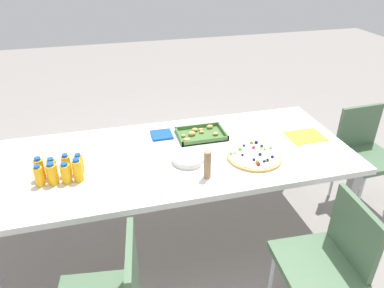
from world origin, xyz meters
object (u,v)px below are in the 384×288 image
(juice_bottle_3, at_px, (78,170))
(fruit_pizza, at_px, (254,156))
(party_table, at_px, (173,161))
(juice_bottle_1, at_px, (52,174))
(juice_bottle_7, at_px, (79,164))
(napkin_stack, at_px, (162,135))
(juice_bottle_4, at_px, (40,169))
(snack_tray, at_px, (200,134))
(juice_bottle_0, at_px, (39,176))
(chair_near_right, at_px, (329,256))
(cardboard_tube, at_px, (207,165))
(juice_bottle_6, at_px, (67,165))
(juice_bottle_5, at_px, (52,168))
(chair_end, at_px, (364,149))
(plate_stack, at_px, (188,159))
(paper_folder, at_px, (306,136))
(juice_bottle_2, at_px, (66,173))

(juice_bottle_3, height_order, fruit_pizza, juice_bottle_3)
(party_table, height_order, juice_bottle_1, juice_bottle_1)
(juice_bottle_7, bearing_deg, napkin_stack, 31.01)
(juice_bottle_4, distance_m, snack_tray, 1.11)
(juice_bottle_0, height_order, juice_bottle_4, juice_bottle_4)
(party_table, relative_size, juice_bottle_3, 16.07)
(juice_bottle_1, distance_m, juice_bottle_7, 0.17)
(chair_near_right, height_order, cardboard_tube, cardboard_tube)
(chair_near_right, bearing_deg, juice_bottle_6, 61.56)
(cardboard_tube, bearing_deg, napkin_stack, 106.21)
(juice_bottle_5, distance_m, juice_bottle_6, 0.08)
(juice_bottle_5, xyz_separation_m, cardboard_tube, (0.90, -0.24, 0.03))
(chair_end, relative_size, snack_tray, 2.40)
(juice_bottle_6, height_order, plate_stack, juice_bottle_6)
(napkin_stack, bearing_deg, juice_bottle_3, -143.52)
(party_table, distance_m, juice_bottle_7, 0.61)
(juice_bottle_3, distance_m, fruit_pizza, 1.12)
(juice_bottle_7, bearing_deg, fruit_pizza, -5.54)
(party_table, bearing_deg, juice_bottle_5, -174.37)
(chair_end, distance_m, juice_bottle_3, 2.22)
(juice_bottle_0, height_order, juice_bottle_5, juice_bottle_0)
(juice_bottle_1, relative_size, fruit_pizza, 0.39)
(fruit_pizza, bearing_deg, cardboard_tube, -159.42)
(plate_stack, height_order, paper_folder, plate_stack)
(paper_folder, bearing_deg, chair_end, 4.27)
(juice_bottle_1, distance_m, juice_bottle_6, 0.11)
(juice_bottle_6, bearing_deg, snack_tray, 16.54)
(juice_bottle_2, height_order, juice_bottle_6, juice_bottle_6)
(chair_end, distance_m, paper_folder, 0.64)
(juice_bottle_7, relative_size, cardboard_tube, 0.74)
(juice_bottle_0, bearing_deg, juice_bottle_3, -1.73)
(juice_bottle_5, relative_size, fruit_pizza, 0.36)
(cardboard_tube, bearing_deg, juice_bottle_4, 166.14)
(snack_tray, bearing_deg, chair_near_right, -69.18)
(juice_bottle_0, relative_size, snack_tray, 0.40)
(juice_bottle_4, bearing_deg, snack_tray, 14.63)
(juice_bottle_3, distance_m, juice_bottle_6, 0.11)
(juice_bottle_0, height_order, napkin_stack, juice_bottle_0)
(juice_bottle_3, bearing_deg, fruit_pizza, -1.25)
(napkin_stack, bearing_deg, paper_folder, -15.24)
(juice_bottle_5, distance_m, plate_stack, 0.84)
(party_table, relative_size, fruit_pizza, 6.63)
(juice_bottle_4, xyz_separation_m, cardboard_tube, (0.97, -0.24, 0.02))
(cardboard_tube, bearing_deg, juice_bottle_7, 161.72)
(chair_end, height_order, juice_bottle_7, juice_bottle_7)
(juice_bottle_0, height_order, cardboard_tube, cardboard_tube)
(juice_bottle_6, bearing_deg, plate_stack, -3.57)
(snack_tray, bearing_deg, juice_bottle_5, -164.36)
(juice_bottle_6, distance_m, paper_folder, 1.67)
(napkin_stack, bearing_deg, chair_end, -8.22)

